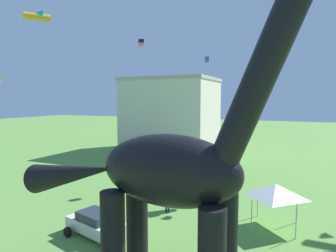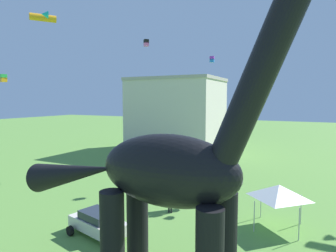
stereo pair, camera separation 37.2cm
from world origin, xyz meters
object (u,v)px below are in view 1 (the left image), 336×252
Objects in this scene: festival_canopy_tent at (276,191)px; dinosaur_sculpture at (167,170)px; person_near_flyer at (167,200)px; kite_near_low at (141,43)px; kite_far_left at (37,16)px; parked_sedan_left at (96,223)px; kite_high_right at (207,60)px; kite_mid_left at (246,107)px.

dinosaur_sculpture is at bearing -111.58° from festival_canopy_tent.
festival_canopy_tent reaches higher than person_near_flyer.
kite_far_left is (-5.73, -10.81, 1.22)m from kite_near_low.
kite_far_left is at bearing -117.92° from kite_near_low.
dinosaur_sculpture is 8.76m from parked_sedan_left.
kite_far_left is (-19.41, 10.78, 11.40)m from dinosaur_sculpture.
kite_near_low reaches higher than person_near_flyer.
person_near_flyer is 22.33m from kite_far_left.
kite_high_right is at bearing 126.28° from dinosaur_sculpture.
parked_sedan_left is at bearing -148.87° from festival_canopy_tent.
kite_high_right is (-4.44, 19.80, 7.36)m from dinosaur_sculpture.
kite_high_right is (-0.41, 11.16, 12.01)m from person_near_flyer.
kite_near_low is 17.28m from kite_mid_left.
dinosaur_sculpture is 21.58m from kite_high_right.
kite_mid_left is at bearing 117.72° from festival_canopy_tent.
person_near_flyer is at bearing -87.87° from kite_high_right.
kite_high_right reaches higher than person_near_flyer.
kite_mid_left is at bearing 13.50° from kite_far_left.
parked_sedan_left is 12.14m from festival_canopy_tent.
person_near_flyer is 7.95m from festival_canopy_tent.
dinosaur_sculpture is 27.51m from kite_near_low.
parked_sedan_left is at bearing -70.88° from person_near_flyer.
kite_near_low is (-9.65, 12.95, 14.82)m from person_near_flyer.
kite_high_right is at bearing -10.98° from kite_near_low.
kite_far_left is at bearing -148.93° from kite_high_right.
kite_far_left is at bearing 174.59° from dinosaur_sculpture.
festival_canopy_tent is 1.31× the size of kite_mid_left.
dinosaur_sculpture is 18.70× the size of kite_near_low.
kite_far_left is 17.94m from kite_high_right.
parked_sedan_left is 22.05m from kite_far_left.
kite_high_right reaches higher than festival_canopy_tent.
person_near_flyer is at bearing -7.92° from kite_far_left.
kite_near_low is (-7.13, 18.36, 15.02)m from parked_sedan_left.
kite_far_left reaches higher than parked_sedan_left.
kite_near_low is 0.35× the size of kite_mid_left.
kite_high_right is at bearing 96.84° from parked_sedan_left.
kite_far_left is 1.10× the size of kite_mid_left.
kite_mid_left is (19.93, 4.78, -9.02)m from kite_far_left.
kite_near_low is at bearing 156.99° from kite_mid_left.
person_near_flyer is at bearing -174.13° from festival_canopy_tent.
kite_mid_left is at bearing 100.83° from person_near_flyer.
parked_sedan_left is 1.43× the size of festival_canopy_tent.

